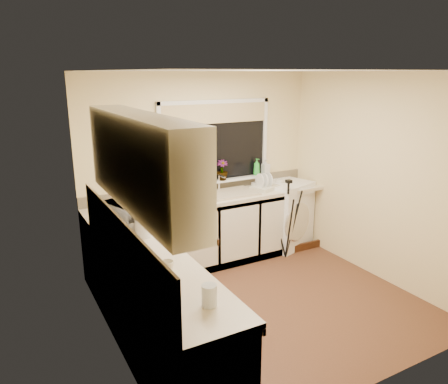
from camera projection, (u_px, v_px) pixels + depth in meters
The scene contains 33 objects.
floor at pixel (262, 302), 4.68m from camera, with size 3.20×3.20×0.00m, color brown.
ceiling at pixel (269, 71), 4.02m from camera, with size 3.20×3.20×0.00m, color white.
wall_back at pixel (201, 168), 5.62m from camera, with size 3.20×3.20×0.00m, color beige.
wall_front at pixel (382, 246), 3.09m from camera, with size 3.20×3.20×0.00m, color beige.
wall_left at pixel (108, 221), 3.61m from camera, with size 3.00×3.00×0.00m, color beige.
wall_right at pixel (377, 177), 5.09m from camera, with size 3.00×3.00×0.00m, color beige.
base_cabinet_back at pixel (189, 236), 5.43m from camera, with size 2.55×0.60×0.86m, color silver.
base_cabinet_left at pixel (158, 311), 3.71m from camera, with size 0.54×2.40×0.86m, color silver.
worktop_back at pixel (212, 198), 5.46m from camera, with size 3.20×0.60×0.04m, color beige.
worktop_left at pixel (156, 264), 3.59m from camera, with size 0.60×2.40×0.04m, color beige.
upper_cabinet at pixel (140, 161), 3.15m from camera, with size 0.28×1.90×0.70m, color silver.
splashback_left at pixel (120, 243), 3.39m from camera, with size 0.02×2.40×0.45m, color beige.
splashback_back at pixel (202, 187), 5.68m from camera, with size 3.20×0.02×0.14m, color beige.
window_glass at pixel (215, 142), 5.61m from camera, with size 1.50×0.02×1.00m, color black.
window_blind at pixel (216, 114), 5.49m from camera, with size 1.50×0.02×0.25m, color tan.
windowsill at pixel (217, 181), 5.70m from camera, with size 1.60×0.14×0.03m, color white.
sink at pixel (225, 194), 5.54m from camera, with size 0.82×0.46×0.03m, color tan.
faucet at pixel (219, 183), 5.66m from camera, with size 0.03×0.03×0.24m, color silver.
washing_machine at pixel (283, 214), 6.15m from camera, with size 0.67×0.64×0.94m, color white.
laptop at pixel (181, 197), 5.20m from camera, with size 0.44×0.41×0.26m.
kettle at pixel (144, 225), 4.11m from camera, with size 0.17×0.17×0.23m, color white.
dish_rack at pixel (265, 188), 5.79m from camera, with size 0.35×0.27×0.05m, color beige.
tripod at pixel (287, 219), 5.69m from camera, with size 0.53×0.53×1.09m, color black, non-canonical shape.
glass_jug at pixel (209, 295), 2.89m from camera, with size 0.11×0.11×0.15m, color silver.
steel_jar at pixel (148, 259), 3.50m from camera, with size 0.08×0.08×0.11m, color silver.
microwave at pixel (128, 215), 4.34m from camera, with size 0.49×0.33×0.27m, color silver.
plant_a at pixel (183, 175), 5.40m from camera, with size 0.13×0.09×0.25m, color #999999.
plant_b at pixel (202, 173), 5.54m from camera, with size 0.14×0.11×0.25m, color #999999.
plant_c at pixel (222, 170), 5.67m from camera, with size 0.15×0.15×0.27m, color #999999.
soap_bottle_green at pixel (257, 167), 5.94m from camera, with size 0.09×0.09×0.23m, color green.
soap_bottle_clear at pixel (266, 167), 6.01m from camera, with size 0.09×0.10×0.21m, color #999999.
cup_back at pixel (279, 182), 5.99m from camera, with size 0.12×0.12×0.09m, color silver.
cup_left at pixel (167, 267), 3.37m from camera, with size 0.11×0.11×0.10m, color beige.
Camera 1 is at (-2.39, -3.46, 2.43)m, focal length 34.22 mm.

